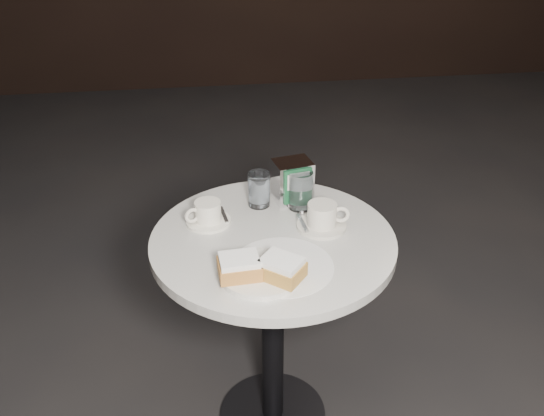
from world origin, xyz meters
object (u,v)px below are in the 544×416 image
(coffee_cup_left, at_px, (208,214))
(napkin_dispenser, at_px, (292,181))
(water_glass_right, at_px, (300,190))
(cafe_table, at_px, (273,292))
(coffee_cup_right, at_px, (322,217))
(water_glass_left, at_px, (259,190))
(beignet_plate, at_px, (260,270))

(coffee_cup_left, distance_m, napkin_dispenser, 0.29)
(coffee_cup_left, distance_m, water_glass_right, 0.29)
(cafe_table, height_order, water_glass_right, water_glass_right)
(coffee_cup_left, relative_size, water_glass_right, 1.45)
(cafe_table, distance_m, coffee_cup_left, 0.31)
(coffee_cup_left, distance_m, coffee_cup_right, 0.34)
(cafe_table, bearing_deg, water_glass_left, 95.41)
(beignet_plate, relative_size, water_glass_left, 2.36)
(beignet_plate, height_order, water_glass_right, water_glass_right)
(cafe_table, distance_m, water_glass_left, 0.31)
(beignet_plate, xyz_separation_m, coffee_cup_left, (-0.12, 0.29, 0.00))
(beignet_plate, height_order, water_glass_left, water_glass_left)
(coffee_cup_right, relative_size, napkin_dispenser, 1.27)
(coffee_cup_right, relative_size, water_glass_right, 1.40)
(coffee_cup_right, bearing_deg, beignet_plate, -123.56)
(water_glass_left, xyz_separation_m, water_glass_right, (0.12, -0.03, 0.01))
(coffee_cup_right, distance_m, water_glass_right, 0.13)
(coffee_cup_right, xyz_separation_m, napkin_dispenser, (-0.06, 0.17, 0.03))
(napkin_dispenser, bearing_deg, water_glass_right, -83.18)
(water_glass_right, relative_size, napkin_dispenser, 0.91)
(cafe_table, relative_size, napkin_dispenser, 5.67)
(coffee_cup_right, distance_m, napkin_dispenser, 0.19)
(coffee_cup_left, xyz_separation_m, napkin_dispenser, (0.27, 0.10, 0.04))
(coffee_cup_left, relative_size, coffee_cup_right, 1.04)
(water_glass_left, relative_size, water_glass_right, 0.91)
(water_glass_right, height_order, napkin_dispenser, napkin_dispenser)
(coffee_cup_left, bearing_deg, water_glass_right, -12.50)
(water_glass_left, bearing_deg, beignet_plate, -95.95)
(coffee_cup_left, distance_m, water_glass_left, 0.18)
(coffee_cup_left, height_order, coffee_cup_right, coffee_cup_right)
(cafe_table, relative_size, coffee_cup_right, 4.45)
(coffee_cup_left, height_order, napkin_dispenser, napkin_dispenser)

